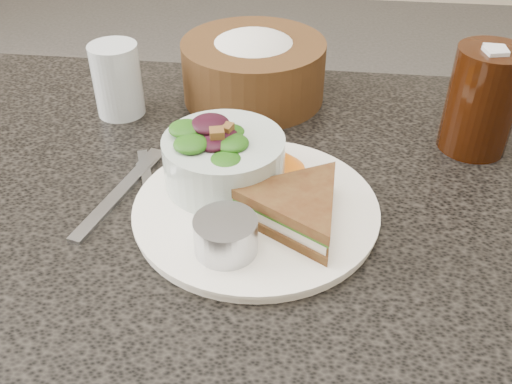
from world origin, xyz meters
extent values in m
cylinder|color=white|center=(0.00, -0.03, 0.76)|extent=(0.27, 0.27, 0.01)
cylinder|color=#AAADB3|center=(-0.02, -0.10, 0.78)|extent=(0.08, 0.08, 0.04)
cone|color=orange|center=(0.02, 0.05, 0.77)|extent=(0.07, 0.07, 0.03)
cube|color=#9EA1A6|center=(-0.16, -0.02, 0.75)|extent=(0.05, 0.16, 0.00)
cube|color=#9D9EA0|center=(-0.13, -0.01, 0.75)|extent=(0.08, 0.18, 0.00)
cylinder|color=silver|center=(-0.22, 0.18, 0.80)|extent=(0.09, 0.09, 0.10)
camera|label=1|loc=(0.06, -0.51, 1.15)|focal=40.00mm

